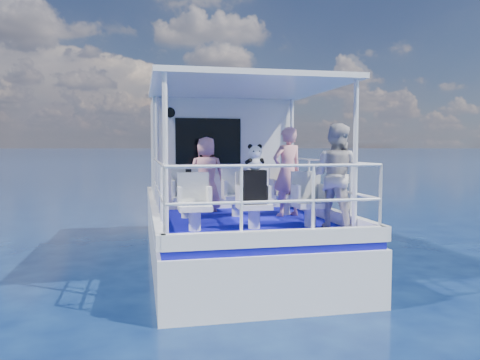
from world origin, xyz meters
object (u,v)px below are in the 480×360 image
object	(u,v)px
passenger_port_fwd	(206,174)
panda	(255,157)
passenger_stbd_aft	(336,176)
backpack_center	(254,187)

from	to	relation	value
passenger_port_fwd	panda	distance (m)	2.17
passenger_stbd_aft	panda	bearing A→B (deg)	42.18
passenger_stbd_aft	panda	xyz separation A→B (m)	(-1.25, 0.11, 0.29)
passenger_port_fwd	passenger_stbd_aft	size ratio (longest dim) A/B	0.90
passenger_stbd_aft	panda	world-z (taller)	passenger_stbd_aft
passenger_port_fwd	backpack_center	distance (m)	2.14
passenger_stbd_aft	passenger_port_fwd	bearing A→B (deg)	-5.48
passenger_port_fwd	passenger_stbd_aft	world-z (taller)	passenger_stbd_aft
backpack_center	panda	size ratio (longest dim) A/B	1.33
passenger_stbd_aft	backpack_center	world-z (taller)	passenger_stbd_aft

